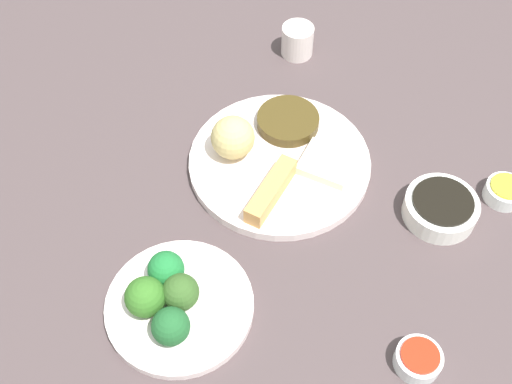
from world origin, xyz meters
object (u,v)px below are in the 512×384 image
Objects in this scene: soy_sauce_bowl at (441,206)px; sauce_ramekin_sweet_and_sour at (418,360)px; broccoli_plate at (180,306)px; sauce_ramekin_hot_mustard at (504,192)px; main_plate at (280,162)px; teacup at (297,41)px.

soy_sauce_bowl is 0.25m from sauce_ramekin_sweet_and_sour.
sauce_ramekin_hot_mustard reaches higher than broccoli_plate.
sauce_ramekin_hot_mustard is (-0.03, 0.34, 0.00)m from main_plate.
sauce_ramekin_hot_mustard is at bearing 162.40° from sauce_ramekin_sweet_and_sour.
sauce_ramekin_hot_mustard is at bearing 120.93° from soy_sauce_bowl.
main_plate is 4.76× the size of sauce_ramekin_sweet_and_sour.
soy_sauce_bowl is at bearing -59.07° from sauce_ramekin_hot_mustard.
main_plate is 0.25m from soy_sauce_bowl.
teacup is at bearing -135.54° from soy_sauce_bowl.
main_plate is 0.27m from teacup.
sauce_ramekin_sweet_and_sour is at bearing -17.60° from sauce_ramekin_hot_mustard.
sauce_ramekin_sweet_and_sour is at bearing 27.68° from teacup.
soy_sauce_bowl is at bearing 44.46° from teacup.
soy_sauce_bowl is at bearing 84.43° from main_plate.
main_plate is at bearing -85.00° from sauce_ramekin_hot_mustard.
broccoli_plate is 0.51m from sauce_ramekin_hot_mustard.
sauce_ramekin_sweet_and_sour is at bearing 42.51° from main_plate.
broccoli_plate is 3.34× the size of sauce_ramekin_hot_mustard.
sauce_ramekin_sweet_and_sour reaches higher than main_plate.
sauce_ramekin_sweet_and_sour is (0.27, 0.25, 0.00)m from main_plate.
broccoli_plate is 1.84× the size of soy_sauce_bowl.
broccoli_plate is 0.54m from teacup.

